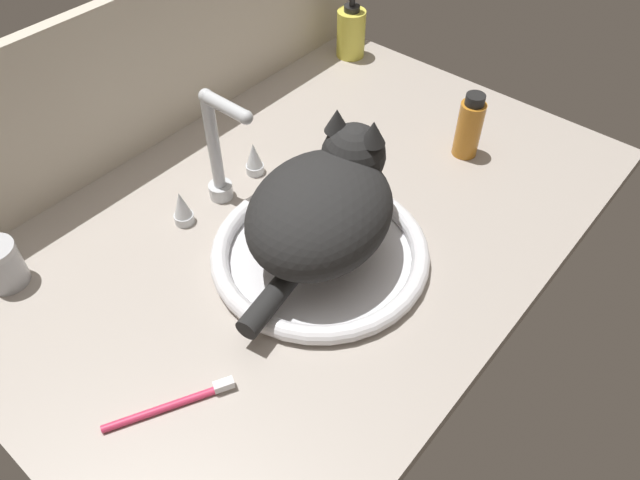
# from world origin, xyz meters

# --- Properties ---
(countertop) EXTENTS (1.06, 0.70, 0.03)m
(countertop) POSITION_xyz_m (0.00, 0.00, 0.01)
(countertop) COLOR #ADA399
(countertop) RESTS_ON ground
(backsplash_wall) EXTENTS (1.06, 0.02, 0.31)m
(backsplash_wall) POSITION_xyz_m (0.00, 0.36, 0.15)
(backsplash_wall) COLOR beige
(backsplash_wall) RESTS_ON ground
(sink_basin) EXTENTS (0.33, 0.33, 0.03)m
(sink_basin) POSITION_xyz_m (-0.06, -0.06, 0.04)
(sink_basin) COLOR white
(sink_basin) RESTS_ON countertop
(faucet) EXTENTS (0.19, 0.11, 0.21)m
(faucet) POSITION_xyz_m (-0.06, 0.15, 0.11)
(faucet) COLOR silver
(faucet) RESTS_ON countertop
(cat) EXTENTS (0.34, 0.24, 0.17)m
(cat) POSITION_xyz_m (-0.04, -0.06, 0.13)
(cat) COLOR black
(cat) RESTS_ON sink_basin
(metal_jar) EXTENTS (0.06, 0.06, 0.07)m
(metal_jar) POSITION_xyz_m (-0.39, 0.26, 0.07)
(metal_jar) COLOR #B2B5BA
(metal_jar) RESTS_ON countertop
(soap_pump_bottle) EXTENTS (0.06, 0.06, 0.16)m
(soap_pump_bottle) POSITION_xyz_m (0.45, 0.28, 0.09)
(soap_pump_bottle) COLOR #E5DB4C
(soap_pump_bottle) RESTS_ON countertop
(amber_bottle) EXTENTS (0.04, 0.04, 0.12)m
(amber_bottle) POSITION_xyz_m (0.31, -0.10, 0.09)
(amber_bottle) COLOR #C67A23
(amber_bottle) RESTS_ON countertop
(toothbrush) EXTENTS (0.15, 0.09, 0.02)m
(toothbrush) POSITION_xyz_m (-0.36, -0.09, 0.04)
(toothbrush) COLOR #D83359
(toothbrush) RESTS_ON countertop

